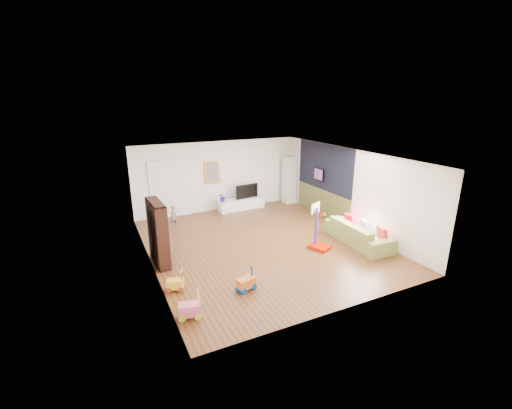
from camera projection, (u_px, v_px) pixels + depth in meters
name	position (u px, v px, depth m)	size (l,w,h in m)	color
floor	(262.00, 244.00, 10.43)	(6.50, 7.50, 0.00)	brown
ceiling	(262.00, 156.00, 9.62)	(6.50, 7.50, 0.00)	white
wall_back	(218.00, 176.00, 13.25)	(6.50, 0.00, 2.70)	white
wall_front	(347.00, 251.00, 6.81)	(6.50, 0.00, 2.70)	silver
wall_left	(148.00, 218.00, 8.68)	(0.00, 7.50, 2.70)	silver
wall_right	(349.00, 189.00, 11.38)	(0.00, 7.50, 2.70)	silver
navy_accent	(324.00, 167.00, 12.42)	(0.01, 3.20, 1.70)	black
olive_wainscot	(322.00, 203.00, 12.83)	(0.01, 3.20, 1.00)	brown
doorway	(170.00, 189.00, 12.51)	(1.45, 0.06, 2.10)	white
painting_back	(212.00, 172.00, 13.05)	(0.62, 0.06, 0.92)	gold
artwork_right	(319.00, 174.00, 12.66)	(0.04, 0.56, 0.46)	#7F3F8C
media_console	(241.00, 204.00, 13.61)	(1.88, 0.47, 0.44)	white
tall_cabinet	(289.00, 180.00, 14.26)	(0.46, 0.46, 1.96)	silver
bookshelf	(158.00, 233.00, 9.01)	(0.31, 1.18, 1.72)	black
sofa	(358.00, 233.00, 10.39)	(2.30, 0.90, 0.67)	olive
basketball_hoop	(321.00, 227.00, 9.90)	(0.47, 0.58, 1.38)	#AF1800
ride_on_yellow	(175.00, 281.00, 7.86)	(0.38, 0.23, 0.50)	yellow
ride_on_orange	(246.00, 279.00, 7.86)	(0.43, 0.27, 0.57)	orange
ride_on_pink	(189.00, 305.00, 6.87)	(0.44, 0.27, 0.59)	#E95D80
child	(173.00, 216.00, 11.71)	(0.28, 0.18, 0.76)	slate
tv	(246.00, 191.00, 13.62)	(0.97, 0.13, 0.56)	black
vase_plant	(223.00, 197.00, 13.13)	(0.32, 0.28, 0.36)	#28169C
pillow_left	(382.00, 233.00, 9.85)	(0.11, 0.40, 0.40)	red
pillow_center	(365.00, 226.00, 10.42)	(0.09, 0.35, 0.35)	white
pillow_right	(349.00, 219.00, 11.00)	(0.09, 0.36, 0.36)	#CC0839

